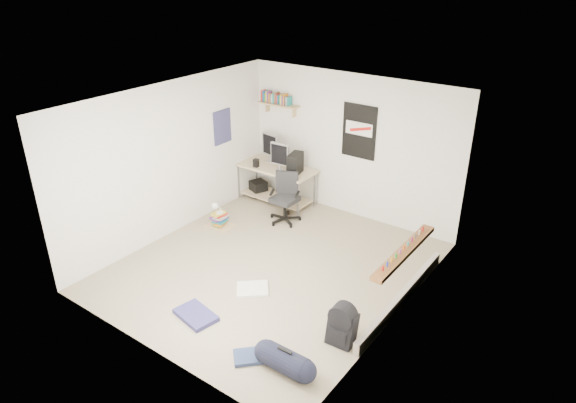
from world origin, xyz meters
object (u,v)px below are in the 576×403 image
Objects in this scene: office_chair at (285,196)px; backpack at (342,328)px; book_stack at (220,218)px; desk at (276,184)px; duffel_bag at (285,361)px.

office_chair is 2.01× the size of backpack.
office_chair reaches higher than book_stack.
book_stack is (-3.19, 1.32, -0.05)m from backpack.
desk is at bearing 135.56° from backpack.
desk is 3.45× the size of backpack.
duffel_bag is at bearing -35.82° from book_stack.
backpack is at bearing -22.50° from book_stack.
book_stack is at bearing 144.23° from duffel_bag.
office_chair reaches higher than duffel_bag.
backpack is at bearing -57.92° from desk.
duffel_bag is (2.13, -2.90, -0.35)m from office_chair.
duffel_bag is at bearing -77.48° from office_chair.
duffel_bag is (-0.27, -0.79, -0.06)m from backpack.
backpack is 3.45m from book_stack.
backpack is at bearing -65.18° from office_chair.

